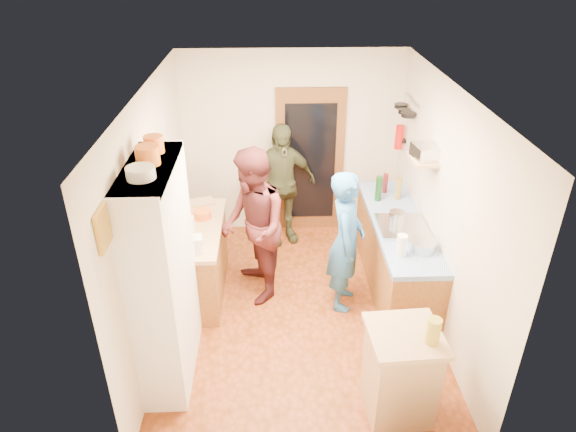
{
  "coord_description": "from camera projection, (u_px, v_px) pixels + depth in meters",
  "views": [
    {
      "loc": [
        -0.29,
        -4.7,
        3.86
      ],
      "look_at": [
        -0.12,
        0.15,
        1.19
      ],
      "focal_mm": 32.0,
      "sensor_mm": 36.0,
      "label": 1
    }
  ],
  "objects": [
    {
      "name": "toaster",
      "position": [
        191.0,
        244.0,
        5.41
      ],
      "size": [
        0.25,
        0.18,
        0.17
      ],
      "primitive_type": "cube",
      "rotation": [
        0.0,
        0.0,
        0.14
      ],
      "color": "white",
      "rests_on": "left_counter_top"
    },
    {
      "name": "bottle_a",
      "position": [
        379.0,
        189.0,
        6.43
      ],
      "size": [
        0.09,
        0.09,
        0.32
      ],
      "primitive_type": "cylinder",
      "rotation": [
        0.0,
        0.0,
        0.11
      ],
      "color": "#143F14",
      "rests_on": "right_counter_top"
    },
    {
      "name": "ext_bracket",
      "position": [
        403.0,
        141.0,
        6.82
      ],
      "size": [
        0.06,
        0.1,
        0.04
      ],
      "primitive_type": "cube",
      "color": "black",
      "rests_on": "wall_right"
    },
    {
      "name": "right_counter_top",
      "position": [
        399.0,
        223.0,
        6.04
      ],
      "size": [
        0.62,
        2.22,
        0.06
      ],
      "primitive_type": "cube",
      "color": "blue",
      "rests_on": "right_counter_base"
    },
    {
      "name": "left_counter_top",
      "position": [
        194.0,
        229.0,
        5.92
      ],
      "size": [
        0.64,
        1.44,
        0.05
      ],
      "primitive_type": "cube",
      "color": "tan",
      "rests_on": "left_counter_base"
    },
    {
      "name": "radio",
      "position": [
        424.0,
        152.0,
        5.56
      ],
      "size": [
        0.26,
        0.33,
        0.15
      ],
      "primitive_type": "cube",
      "rotation": [
        0.0,
        0.0,
        0.16
      ],
      "color": "silver",
      "rests_on": "wall_shelf"
    },
    {
      "name": "mixing_bowl",
      "position": [
        422.0,
        245.0,
        5.46
      ],
      "size": [
        0.33,
        0.33,
        0.11
      ],
      "primitive_type": "cylinder",
      "rotation": [
        0.0,
        0.0,
        0.15
      ],
      "color": "silver",
      "rests_on": "right_counter_top"
    },
    {
      "name": "person_left",
      "position": [
        255.0,
        225.0,
        5.89
      ],
      "size": [
        0.9,
        1.05,
        1.86
      ],
      "primitive_type": "imported",
      "rotation": [
        0.0,
        0.0,
        -1.33
      ],
      "color": "#4B1D1E",
      "rests_on": "ground"
    },
    {
      "name": "bottle_b",
      "position": [
        385.0,
        183.0,
        6.64
      ],
      "size": [
        0.08,
        0.08,
        0.26
      ],
      "primitive_type": "cylinder",
      "rotation": [
        0.0,
        0.0,
        0.18
      ],
      "color": "#591419",
      "rests_on": "right_counter_top"
    },
    {
      "name": "paper_towel",
      "position": [
        402.0,
        245.0,
        5.33
      ],
      "size": [
        0.12,
        0.12,
        0.24
      ],
      "primitive_type": "cylinder",
      "rotation": [
        0.0,
        0.0,
        -0.12
      ],
      "color": "white",
      "rests_on": "right_counter_top"
    },
    {
      "name": "hutch_body",
      "position": [
        164.0,
        276.0,
        4.72
      ],
      "size": [
        0.4,
        1.2,
        2.2
      ],
      "primitive_type": "cube",
      "color": "white",
      "rests_on": "ground"
    },
    {
      "name": "orange_bowl",
      "position": [
        202.0,
        214.0,
        6.08
      ],
      "size": [
        0.24,
        0.24,
        0.1
      ],
      "primitive_type": "cylinder",
      "rotation": [
        0.0,
        0.0,
        0.12
      ],
      "color": "orange",
      "rests_on": "left_counter_top"
    },
    {
      "name": "wall_right",
      "position": [
        443.0,
        211.0,
        5.4
      ],
      "size": [
        0.02,
        4.0,
        2.6
      ],
      "primitive_type": "cube",
      "color": "beige",
      "rests_on": "ground"
    },
    {
      "name": "person_hob",
      "position": [
        349.0,
        243.0,
        5.71
      ],
      "size": [
        0.52,
        0.68,
        1.69
      ],
      "primitive_type": "imported",
      "rotation": [
        0.0,
        0.0,
        1.37
      ],
      "color": "#2A65A7",
      "rests_on": "ground"
    },
    {
      "name": "chopping_board",
      "position": [
        201.0,
        202.0,
        6.43
      ],
      "size": [
        0.35,
        0.3,
        0.02
      ],
      "primitive_type": "cube",
      "rotation": [
        0.0,
        0.0,
        0.28
      ],
      "color": "tan",
      "rests_on": "left_counter_top"
    },
    {
      "name": "hob",
      "position": [
        402.0,
        226.0,
        5.88
      ],
      "size": [
        0.55,
        0.58,
        0.04
      ],
      "primitive_type": "cube",
      "color": "silver",
      "rests_on": "right_counter_top"
    },
    {
      "name": "fire_extinguisher",
      "position": [
        399.0,
        137.0,
        6.79
      ],
      "size": [
        0.11,
        0.11,
        0.32
      ],
      "primitive_type": "cylinder",
      "color": "red",
      "rests_on": "wall_right"
    },
    {
      "name": "pot_on_hob",
      "position": [
        397.0,
        216.0,
        5.93
      ],
      "size": [
        0.18,
        0.18,
        0.12
      ],
      "primitive_type": "cylinder",
      "color": "silver",
      "rests_on": "hob"
    },
    {
      "name": "wall_back",
      "position": [
        292.0,
        144.0,
        7.12
      ],
      "size": [
        3.0,
        0.02,
        2.6
      ],
      "primitive_type": "cube",
      "color": "beige",
      "rests_on": "ground"
    },
    {
      "name": "hutch_top_shelf",
      "position": [
        148.0,
        168.0,
        4.19
      ],
      "size": [
        0.4,
        1.14,
        0.04
      ],
      "primitive_type": "cube",
      "color": "white",
      "rests_on": "hutch_body"
    },
    {
      "name": "plate_stack",
      "position": [
        141.0,
        173.0,
        3.95
      ],
      "size": [
        0.23,
        0.23,
        0.09
      ],
      "primitive_type": "cylinder",
      "color": "white",
      "rests_on": "hutch_top_shelf"
    },
    {
      "name": "orange_pot_b",
      "position": [
        154.0,
        144.0,
        4.41
      ],
      "size": [
        0.17,
        0.17,
        0.15
      ],
      "primitive_type": "cylinder",
      "color": "orange",
      "rests_on": "hutch_top_shelf"
    },
    {
      "name": "oil_jar",
      "position": [
        433.0,
        331.0,
        4.17
      ],
      "size": [
        0.12,
        0.12,
        0.24
      ],
      "primitive_type": "cylinder",
      "rotation": [
        0.0,
        0.0,
        0.06
      ],
      "color": "#AD9E2D",
      "rests_on": "island_top"
    },
    {
      "name": "pan_hang_a",
      "position": [
        408.0,
        115.0,
        6.28
      ],
      "size": [
        0.18,
        0.18,
        0.05
      ],
      "primitive_type": "cylinder",
      "color": "black",
      "rests_on": "pan_rail"
    },
    {
      "name": "wall_front",
      "position": [
        316.0,
        350.0,
        3.6
      ],
      "size": [
        3.0,
        0.02,
        2.6
      ],
      "primitive_type": "cube",
      "color": "beige",
      "rests_on": "ground"
    },
    {
      "name": "picture_frame",
      "position": [
        103.0,
        228.0,
        3.6
      ],
      "size": [
        0.03,
        0.25,
        0.3
      ],
      "primitive_type": "cube",
      "color": "gold",
      "rests_on": "wall_left"
    },
    {
      "name": "pan_rail",
      "position": [
        411.0,
        100.0,
        6.38
      ],
      "size": [
        0.02,
        0.65,
        0.02
      ],
      "primitive_type": "cylinder",
      "rotation": [
        1.57,
        0.0,
        0.0
      ],
      "color": "silver",
      "rests_on": "wall_right"
    },
    {
      "name": "ceiling",
      "position": [
        302.0,
        89.0,
        4.73
      ],
      "size": [
        3.0,
        4.0,
        0.02
      ],
      "primitive_type": "cube",
      "color": "silver",
      "rests_on": "ground"
    },
    {
      "name": "door_glass",
      "position": [
        310.0,
        163.0,
        7.18
      ],
      "size": [
        0.7,
        0.02,
        1.7
      ],
      "primitive_type": "cube",
      "color": "black",
      "rests_on": "door_frame"
    },
    {
      "name": "wall_left",
      "position": [
        155.0,
        216.0,
        5.31
      ],
      "size": [
        0.02,
        4.0,
        2.6
      ],
      "primitive_type": "cube",
      "color": "beige",
      "rests_on": "ground"
    },
    {
      "name": "pan_hang_b",
      "position": [
        404.0,
        111.0,
        6.47
      ],
      "size": [
        0.16,
        0.16,
        0.05
      ],
      "primitive_type": "cylinder",
      "color": "black",
      "rests_on": "pan_rail"
    },
    {
      "name": "floor",
      "position": [
        299.0,
        312.0,
        5.99
      ],
      "size": [
        3.0,
        4.0,
        0.02
      ],
      "primitive_type": "cube",
      "color": "brown",
      "rests_on": "ground"
    },
    {
      "name": "person_back",
      "position": [
        281.0,
        185.0,
        6.99
      ],
      "size": [
        1.1,
        0.73,
        1.73
      ],
      "primitive_type": "imported",
      "rotation": [
        0.0,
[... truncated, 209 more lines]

